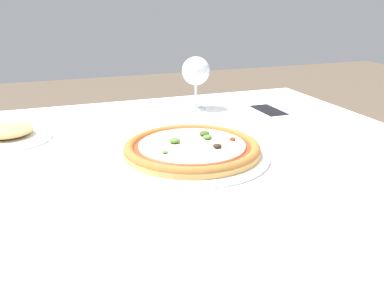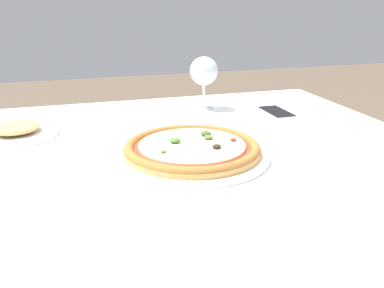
{
  "view_description": "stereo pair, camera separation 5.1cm",
  "coord_description": "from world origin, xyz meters",
  "px_view_note": "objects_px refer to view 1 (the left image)",
  "views": [
    {
      "loc": [
        -0.28,
        -0.84,
        1.07
      ],
      "look_at": [
        0.02,
        -0.03,
        0.76
      ],
      "focal_mm": 40.0,
      "sensor_mm": 36.0,
      "label": 1
    },
    {
      "loc": [
        -0.23,
        -0.86,
        1.07
      ],
      "look_at": [
        0.02,
        -0.03,
        0.76
      ],
      "focal_mm": 40.0,
      "sensor_mm": 36.0,
      "label": 2
    }
  ],
  "objects_px": {
    "pizza_plate": "(192,150)",
    "cell_phone": "(269,112)",
    "dining_table": "(181,189)",
    "wine_glass_far_left": "(196,72)",
    "side_plate": "(8,134)"
  },
  "relations": [
    {
      "from": "pizza_plate",
      "to": "side_plate",
      "type": "bearing_deg",
      "value": 145.12
    },
    {
      "from": "pizza_plate",
      "to": "dining_table",
      "type": "bearing_deg",
      "value": 118.66
    },
    {
      "from": "dining_table",
      "to": "wine_glass_far_left",
      "type": "distance_m",
      "value": 0.44
    },
    {
      "from": "dining_table",
      "to": "wine_glass_far_left",
      "type": "xyz_separation_m",
      "value": [
        0.17,
        0.36,
        0.2
      ]
    },
    {
      "from": "cell_phone",
      "to": "side_plate",
      "type": "distance_m",
      "value": 0.71
    },
    {
      "from": "pizza_plate",
      "to": "cell_phone",
      "type": "distance_m",
      "value": 0.42
    },
    {
      "from": "pizza_plate",
      "to": "cell_phone",
      "type": "height_order",
      "value": "pizza_plate"
    },
    {
      "from": "wine_glass_far_left",
      "to": "pizza_plate",
      "type": "bearing_deg",
      "value": -111.58
    },
    {
      "from": "wine_glass_far_left",
      "to": "side_plate",
      "type": "xyz_separation_m",
      "value": [
        -0.53,
        -0.12,
        -0.1
      ]
    },
    {
      "from": "wine_glass_far_left",
      "to": "side_plate",
      "type": "bearing_deg",
      "value": -166.93
    },
    {
      "from": "cell_phone",
      "to": "dining_table",
      "type": "bearing_deg",
      "value": -147.04
    },
    {
      "from": "pizza_plate",
      "to": "cell_phone",
      "type": "relative_size",
      "value": 2.32
    },
    {
      "from": "cell_phone",
      "to": "pizza_plate",
      "type": "bearing_deg",
      "value": -142.33
    },
    {
      "from": "wine_glass_far_left",
      "to": "cell_phone",
      "type": "xyz_separation_m",
      "value": [
        0.18,
        -0.13,
        -0.11
      ]
    },
    {
      "from": "pizza_plate",
      "to": "side_plate",
      "type": "xyz_separation_m",
      "value": [
        -0.38,
        0.26,
        -0.0
      ]
    }
  ]
}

